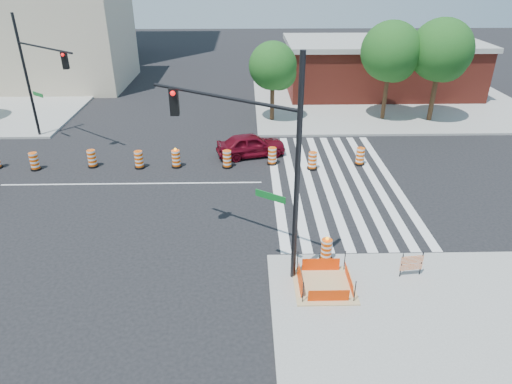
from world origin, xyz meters
TOP-DOWN VIEW (x-y plane):
  - ground at (0.00, 0.00)m, footprint 120.00×120.00m
  - sidewalk_ne at (18.00, 18.00)m, footprint 22.00×22.00m
  - crosswalk_east at (10.95, 0.00)m, footprint 6.75×13.50m
  - lane_centerline at (0.00, 0.00)m, footprint 14.00×0.12m
  - excavation_pit at (9.00, -9.00)m, footprint 2.20×2.20m
  - brick_storefront at (18.00, 18.00)m, footprint 16.50×8.50m
  - beige_midrise at (-12.00, 22.00)m, footprint 14.00×10.00m
  - red_coupe at (6.49, 3.77)m, footprint 4.47×2.66m
  - signal_pole_se at (6.46, -7.43)m, footprint 5.29×3.63m
  - signal_pole_nw at (-6.60, 6.45)m, footprint 4.64×3.82m
  - pit_drum at (9.32, -7.33)m, footprint 0.53×0.53m
  - barricade at (12.33, -8.46)m, footprint 0.88×0.15m
  - tree_north_c at (8.18, 10.40)m, footprint 3.43×3.40m
  - tree_north_d at (16.45, 10.45)m, footprint 4.19×4.19m
  - tree_north_e at (19.84, 10.05)m, footprint 4.31×4.31m
  - median_drum_2 at (-5.92, 1.98)m, footprint 0.60×0.60m
  - median_drum_3 at (-2.74, 2.32)m, footprint 0.60×0.60m
  - median_drum_4 at (0.01, 2.10)m, footprint 0.60×0.60m
  - median_drum_5 at (2.13, 2.18)m, footprint 0.60×0.60m
  - median_drum_6 at (5.09, 2.06)m, footprint 0.60×0.60m
  - median_drum_7 at (7.72, 2.45)m, footprint 0.60×0.60m
  - median_drum_8 at (9.99, 1.70)m, footprint 0.60×0.60m
  - median_drum_9 at (12.86, 2.29)m, footprint 0.60×0.60m

SIDE VIEW (x-z plane):
  - ground at x=0.00m, z-range 0.00..0.00m
  - lane_centerline at x=0.00m, z-range 0.00..0.01m
  - crosswalk_east at x=10.95m, z-range 0.00..0.01m
  - sidewalk_ne at x=18.00m, z-range 0.00..0.15m
  - excavation_pit at x=9.00m, z-range -0.23..0.67m
  - median_drum_2 at x=-5.92m, z-range -0.03..0.99m
  - median_drum_3 at x=-2.74m, z-range -0.03..0.99m
  - median_drum_4 at x=0.01m, z-range -0.03..0.99m
  - median_drum_6 at x=5.09m, z-range -0.03..0.99m
  - median_drum_7 at x=7.72m, z-range -0.03..0.99m
  - median_drum_8 at x=9.99m, z-range -0.03..0.99m
  - median_drum_9 at x=12.86m, z-range -0.03..0.99m
  - median_drum_5 at x=2.13m, z-range -0.10..1.08m
  - pit_drum at x=9.32m, z-range 0.06..1.11m
  - red_coupe at x=6.49m, z-range 0.00..1.42m
  - barricade at x=12.33m, z-range 0.20..1.24m
  - brick_storefront at x=18.00m, z-range 0.02..4.62m
  - tree_north_c at x=8.18m, z-range 0.99..6.76m
  - signal_pole_nw at x=-6.60m, z-range 0.88..8.66m
  - tree_north_d at x=16.45m, z-range 1.22..8.34m
  - tree_north_e at x=19.84m, z-range 1.26..8.59m
  - beige_midrise at x=-12.00m, z-range 0.00..10.00m
  - signal_pole_se at x=6.46m, z-range 0.93..9.24m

